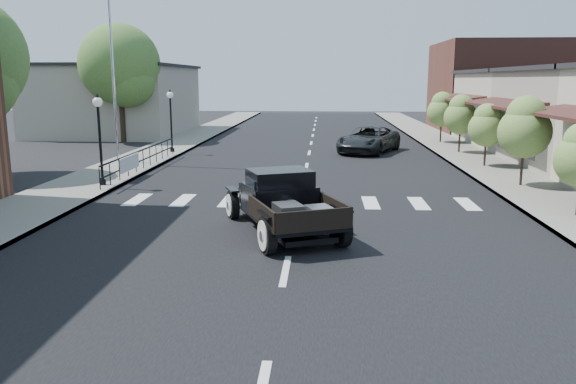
{
  "coord_description": "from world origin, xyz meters",
  "views": [
    {
      "loc": [
        0.78,
        -14.56,
        4.09
      ],
      "look_at": [
        -0.18,
        0.8,
        1.0
      ],
      "focal_mm": 35.0,
      "sensor_mm": 36.0,
      "label": 1
    }
  ],
  "objects": [
    {
      "name": "low_building_left",
      "position": [
        -15.0,
        28.0,
        2.5
      ],
      "size": [
        10.0,
        12.0,
        5.0
      ],
      "primitive_type": "cube",
      "color": "#A19787",
      "rests_on": "ground"
    },
    {
      "name": "far_building_right",
      "position": [
        15.5,
        32.0,
        3.5
      ],
      "size": [
        11.0,
        10.0,
        7.0
      ],
      "primitive_type": "cube",
      "color": "brown",
      "rests_on": "ground"
    },
    {
      "name": "flagpole",
      "position": [
        -9.2,
        12.0,
        5.83
      ],
      "size": [
        0.12,
        0.12,
        11.36
      ],
      "primitive_type": "cylinder",
      "color": "silver",
      "rests_on": "sidewalk_left"
    },
    {
      "name": "small_tree_c",
      "position": [
        8.3,
        11.86,
        1.54
      ],
      "size": [
        1.66,
        1.66,
        2.77
      ],
      "primitive_type": null,
      "color": "olive",
      "rests_on": "sidewalk_right"
    },
    {
      "name": "railing",
      "position": [
        -7.3,
        10.0,
        0.65
      ],
      "size": [
        0.08,
        10.0,
        1.0
      ],
      "primitive_type": null,
      "color": "black",
      "rests_on": "sidewalk_left"
    },
    {
      "name": "lamp_post_c",
      "position": [
        -7.6,
        16.0,
        1.86
      ],
      "size": [
        0.36,
        0.36,
        3.42
      ],
      "primitive_type": null,
      "color": "black",
      "rests_on": "sidewalk_left"
    },
    {
      "name": "ground",
      "position": [
        0.0,
        0.0,
        0.0
      ],
      "size": [
        120.0,
        120.0,
        0.0
      ],
      "primitive_type": "plane",
      "color": "black",
      "rests_on": "ground"
    },
    {
      "name": "sidewalk_left",
      "position": [
        -8.5,
        15.0,
        0.07
      ],
      "size": [
        3.0,
        80.0,
        0.15
      ],
      "primitive_type": "cube",
      "color": "gray",
      "rests_on": "ground"
    },
    {
      "name": "sidewalk_right",
      "position": [
        8.5,
        15.0,
        0.07
      ],
      "size": [
        3.0,
        80.0,
        0.15
      ],
      "primitive_type": "cube",
      "color": "gray",
      "rests_on": "ground"
    },
    {
      "name": "small_tree_b",
      "position": [
        8.3,
        6.94,
        1.77
      ],
      "size": [
        1.94,
        1.94,
        3.24
      ],
      "primitive_type": null,
      "color": "olive",
      "rests_on": "sidewalk_right"
    },
    {
      "name": "storefront_far",
      "position": [
        15.0,
        22.0,
        2.25
      ],
      "size": [
        10.0,
        9.0,
        4.5
      ],
      "primitive_type": "cube",
      "color": "#B3A898",
      "rests_on": "ground"
    },
    {
      "name": "small_tree_e",
      "position": [
        8.3,
        21.99,
        1.68
      ],
      "size": [
        1.84,
        1.84,
        3.07
      ],
      "primitive_type": null,
      "color": "olive",
      "rests_on": "sidewalk_right"
    },
    {
      "name": "road",
      "position": [
        0.0,
        15.0,
        0.01
      ],
      "size": [
        14.0,
        80.0,
        0.02
      ],
      "primitive_type": "cube",
      "color": "black",
      "rests_on": "ground"
    },
    {
      "name": "big_tree_far",
      "position": [
        -12.5,
        22.0,
        3.84
      ],
      "size": [
        5.23,
        5.23,
        7.69
      ],
      "primitive_type": null,
      "color": "#46692D",
      "rests_on": "ground"
    },
    {
      "name": "second_car",
      "position": [
        3.36,
        17.45,
        0.73
      ],
      "size": [
        4.31,
        5.78,
        1.46
      ],
      "primitive_type": "imported",
      "rotation": [
        0.0,
        0.0,
        -0.41
      ],
      "color": "black",
      "rests_on": "ground"
    },
    {
      "name": "small_tree_d",
      "position": [
        8.3,
        16.91,
        1.67
      ],
      "size": [
        1.82,
        1.82,
        3.04
      ],
      "primitive_type": null,
      "color": "olive",
      "rests_on": "sidewalk_right"
    },
    {
      "name": "hotrod_pickup",
      "position": [
        -0.29,
        0.16,
        0.87
      ],
      "size": [
        4.09,
        5.52,
        1.74
      ],
      "primitive_type": null,
      "rotation": [
        0.0,
        0.0,
        0.39
      ],
      "color": "black",
      "rests_on": "ground"
    },
    {
      "name": "banner",
      "position": [
        -7.22,
        8.0,
        0.45
      ],
      "size": [
        0.04,
        2.2,
        0.6
      ],
      "primitive_type": null,
      "color": "silver",
      "rests_on": "sidewalk_left"
    },
    {
      "name": "road_markings",
      "position": [
        0.0,
        10.0,
        0.0
      ],
      "size": [
        12.0,
        60.0,
        0.06
      ],
      "primitive_type": null,
      "color": "silver",
      "rests_on": "ground"
    },
    {
      "name": "lamp_post_b",
      "position": [
        -7.6,
        6.0,
        1.86
      ],
      "size": [
        0.36,
        0.36,
        3.42
      ],
      "primitive_type": null,
      "color": "black",
      "rests_on": "sidewalk_left"
    }
  ]
}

